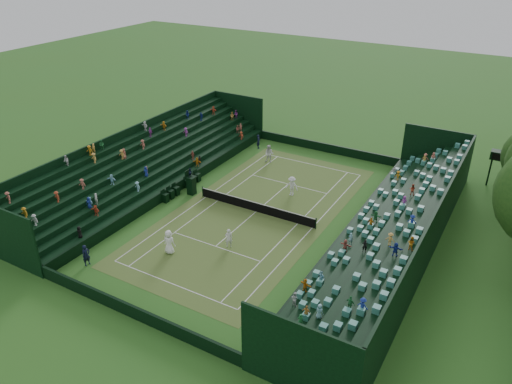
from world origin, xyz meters
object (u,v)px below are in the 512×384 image
at_px(player_near_west, 169,242).
at_px(player_far_east, 292,186).
at_px(tennis_net, 256,207).
at_px(player_far_west, 269,154).
at_px(umpire_chair, 191,183).
at_px(player_near_east, 229,238).

relative_size(player_near_west, player_far_east, 1.05).
relative_size(tennis_net, player_far_west, 5.92).
bearing_deg(player_far_west, umpire_chair, -116.84).
height_order(umpire_chair, player_near_east, umpire_chair).
height_order(player_near_east, player_far_east, player_far_east).
height_order(player_near_west, player_far_east, player_near_west).
bearing_deg(player_far_east, umpire_chair, -154.24).
relative_size(player_far_west, player_far_east, 1.03).
height_order(tennis_net, player_near_east, player_near_east).
distance_m(tennis_net, player_near_west, 9.28).
bearing_deg(player_near_east, player_far_west, -109.30).
height_order(player_near_west, player_near_east, player_near_west).
bearing_deg(umpire_chair, tennis_net, 0.44).
height_order(tennis_net, player_far_west, player_far_west).
bearing_deg(player_far_west, player_far_east, -56.86).
xyz_separation_m(player_far_west, player_far_east, (5.51, -5.63, -0.03)).
relative_size(player_near_east, player_far_west, 0.83).
xyz_separation_m(tennis_net, player_far_east, (1.30, 4.47, 0.43)).
bearing_deg(tennis_net, player_near_west, -106.14).
bearing_deg(tennis_net, player_near_east, -80.99).
height_order(tennis_net, player_near_west, player_near_west).
bearing_deg(player_near_west, tennis_net, -114.53).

